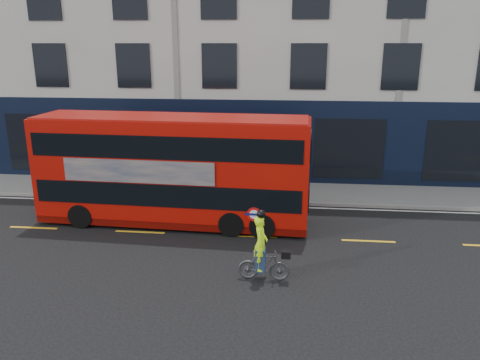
# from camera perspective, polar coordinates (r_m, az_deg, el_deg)

# --- Properties ---
(ground) EXTENTS (120.00, 120.00, 0.00)m
(ground) POSITION_cam_1_polar(r_m,az_deg,el_deg) (15.88, -13.72, -8.25)
(ground) COLOR black
(ground) RESTS_ON ground
(pavement) EXTENTS (60.00, 3.00, 0.12)m
(pavement) POSITION_cam_1_polar(r_m,az_deg,el_deg) (21.68, -8.15, -1.09)
(pavement) COLOR gray
(pavement) RESTS_ON ground
(kerb) EXTENTS (60.00, 0.12, 0.13)m
(kerb) POSITION_cam_1_polar(r_m,az_deg,el_deg) (20.30, -9.15, -2.33)
(kerb) COLOR gray
(kerb) RESTS_ON ground
(building_terrace) EXTENTS (50.00, 10.07, 15.00)m
(building_terrace) POSITION_cam_1_polar(r_m,az_deg,el_deg) (27.03, -5.43, 18.36)
(building_terrace) COLOR beige
(building_terrace) RESTS_ON ground
(road_edge_line) EXTENTS (58.00, 0.10, 0.01)m
(road_edge_line) POSITION_cam_1_polar(r_m,az_deg,el_deg) (20.05, -9.36, -2.77)
(road_edge_line) COLOR silver
(road_edge_line) RESTS_ON ground
(lane_dashes) EXTENTS (58.00, 0.12, 0.01)m
(lane_dashes) POSITION_cam_1_polar(r_m,az_deg,el_deg) (17.18, -12.09, -6.21)
(lane_dashes) COLOR gold
(lane_dashes) RESTS_ON ground
(bus) EXTENTS (10.03, 2.71, 4.00)m
(bus) POSITION_cam_1_polar(r_m,az_deg,el_deg) (17.25, -8.07, 1.27)
(bus) COLOR #AD0E06
(bus) RESTS_ON ground
(cyclist) EXTENTS (1.49, 0.58, 2.10)m
(cyclist) POSITION_cam_1_polar(r_m,az_deg,el_deg) (13.33, 2.78, -9.28)
(cyclist) COLOR #45474A
(cyclist) RESTS_ON ground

